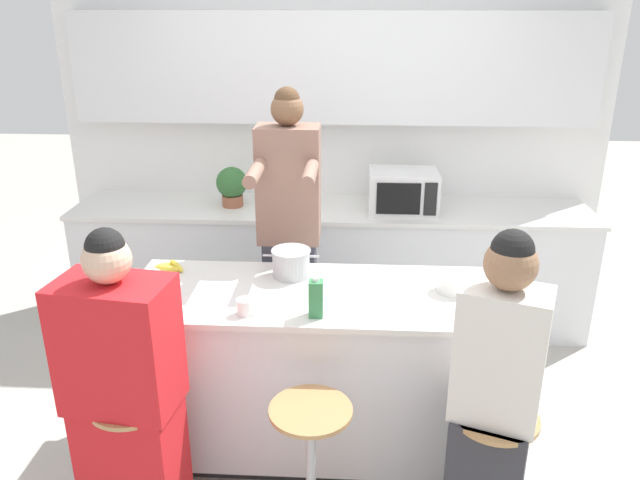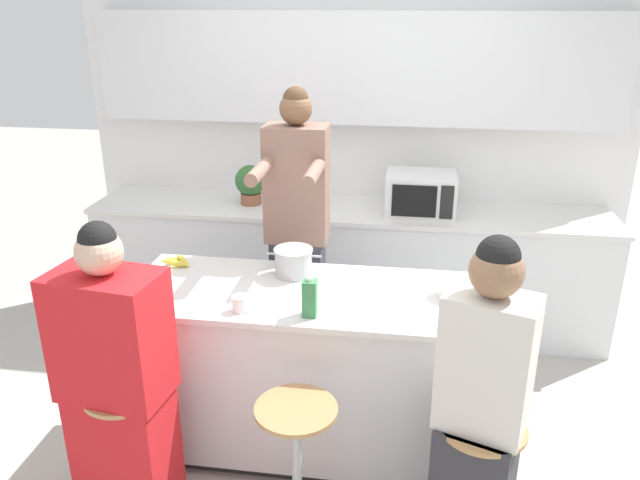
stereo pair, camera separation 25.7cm
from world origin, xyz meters
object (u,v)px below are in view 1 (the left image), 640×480
juice_carton (316,298)px  person_wrapped_blanket (125,399)px  banana_bunch (170,267)px  coffee_cup_near (245,307)px  bar_stool_leftmost (139,462)px  potted_plant (232,185)px  fruit_bowl (455,284)px  kitchen_island (319,370)px  person_seated_near (493,411)px  person_cooking (290,248)px  cooking_pot (291,263)px  microwave (403,191)px  bar_stool_center (311,470)px  bar_stool_rightmost (489,477)px

juice_carton → person_wrapped_blanket: bearing=-154.5°
banana_bunch → coffee_cup_near: bearing=-43.6°
bar_stool_leftmost → coffee_cup_near: 0.82m
juice_carton → potted_plant: potted_plant is taller
person_wrapped_blanket → juice_carton: 0.92m
person_wrapped_blanket → potted_plant: bearing=95.5°
banana_bunch → fruit_bowl: bearing=-6.3°
kitchen_island → banana_bunch: 0.96m
person_seated_near → potted_plant: (-1.45, 2.03, 0.35)m
bar_stool_leftmost → person_wrapped_blanket: person_wrapped_blanket is taller
person_wrapped_blanket → person_cooking: bearing=71.5°
person_wrapped_blanket → bar_stool_leftmost: bearing=37.7°
cooking_pot → microwave: size_ratio=0.63×
bar_stool_leftmost → bar_stool_center: bearing=-0.4°
bar_stool_leftmost → person_cooking: person_cooking is taller
bar_stool_leftmost → bar_stool_rightmost: bearing=-0.3°
person_seated_near → microwave: person_seated_near is taller
bar_stool_center → microwave: (0.50, 1.98, 0.68)m
kitchen_island → coffee_cup_near: coffee_cup_near is taller
person_cooking → person_seated_near: bearing=-51.1°
cooking_pot → potted_plant: size_ratio=1.04×
person_seated_near → microwave: (-0.25, 1.99, 0.33)m
kitchen_island → potted_plant: 1.68m
coffee_cup_near → person_wrapped_blanket: bearing=-141.0°
bar_stool_leftmost → potted_plant: size_ratio=2.39×
microwave → kitchen_island: bearing=-110.0°
juice_carton → person_seated_near: bearing=-26.5°
person_wrapped_blanket → juice_carton: person_wrapped_blanket is taller
bar_stool_leftmost → coffee_cup_near: size_ratio=6.22×
person_seated_near → juice_carton: size_ratio=7.77×
kitchen_island → potted_plant: bearing=116.4°
bar_stool_leftmost → banana_bunch: banana_bunch is taller
person_wrapped_blanket → person_seated_near: person_seated_near is taller
fruit_bowl → banana_bunch: size_ratio=0.99×
person_cooking → potted_plant: 1.00m
bar_stool_center → fruit_bowl: 1.12m
coffee_cup_near → banana_bunch: bearing=136.4°
bar_stool_leftmost → person_cooking: bearing=64.1°
banana_bunch → potted_plant: potted_plant is taller
banana_bunch → potted_plant: (0.11, 1.20, 0.11)m
cooking_pot → person_cooking: bearing=97.3°
cooking_pot → person_wrapped_blanket: bearing=-127.8°
potted_plant → microwave: bearing=-1.9°
kitchen_island → cooking_pot: bearing=130.0°
person_seated_near → coffee_cup_near: (-1.08, 0.37, 0.25)m
microwave → potted_plant: 1.20m
person_cooking → person_wrapped_blanket: bearing=-116.7°
bar_stool_rightmost → fruit_bowl: bearing=98.3°
person_seated_near → bar_stool_leftmost: bearing=-160.3°
fruit_bowl → banana_bunch: fruit_bowl is taller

